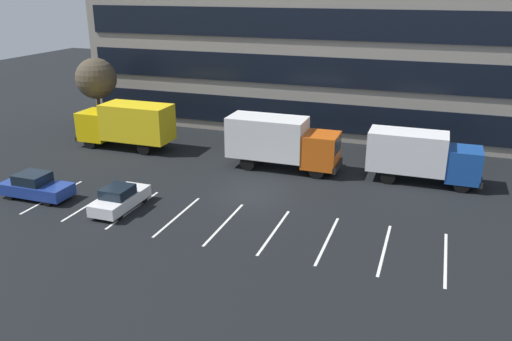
% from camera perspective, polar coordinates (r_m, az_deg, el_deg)
% --- Properties ---
extents(ground_plane, '(120.00, 120.00, 0.00)m').
position_cam_1_polar(ground_plane, '(31.44, -0.54, -2.75)').
color(ground_plane, black).
extents(office_building, '(40.51, 10.27, 21.60)m').
position_cam_1_polar(office_building, '(46.30, 7.45, 18.12)').
color(office_building, gray).
rests_on(office_building, ground_plane).
extents(lot_markings, '(22.54, 5.40, 0.01)m').
position_cam_1_polar(lot_markings, '(27.88, -3.51, -5.86)').
color(lot_markings, silver).
rests_on(lot_markings, ground_plane).
extents(box_truck_orange, '(7.71, 2.55, 3.57)m').
position_cam_1_polar(box_truck_orange, '(35.36, 2.75, 3.29)').
color(box_truck_orange, '#D85914').
rests_on(box_truck_orange, ground_plane).
extents(box_truck_blue, '(7.05, 2.34, 3.27)m').
position_cam_1_polar(box_truck_blue, '(34.53, 17.73, 1.64)').
color(box_truck_blue, '#194799').
rests_on(box_truck_blue, ground_plane).
extents(box_truck_yellow_all, '(7.62, 2.52, 3.53)m').
position_cam_1_polar(box_truck_yellow_all, '(41.12, -14.05, 5.05)').
color(box_truck_yellow_all, yellow).
rests_on(box_truck_yellow_all, ground_plane).
extents(sedan_white, '(1.65, 3.95, 1.42)m').
position_cam_1_polar(sedan_white, '(30.27, -14.75, -2.99)').
color(sedan_white, white).
rests_on(sedan_white, ground_plane).
extents(sedan_navy, '(4.26, 1.78, 1.53)m').
position_cam_1_polar(sedan_navy, '(33.50, -23.07, -1.63)').
color(sedan_navy, navy).
rests_on(sedan_navy, ground_plane).
extents(bare_tree, '(3.39, 3.39, 6.35)m').
position_cam_1_polar(bare_tree, '(45.75, -17.18, 9.63)').
color(bare_tree, '#473323').
rests_on(bare_tree, ground_plane).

